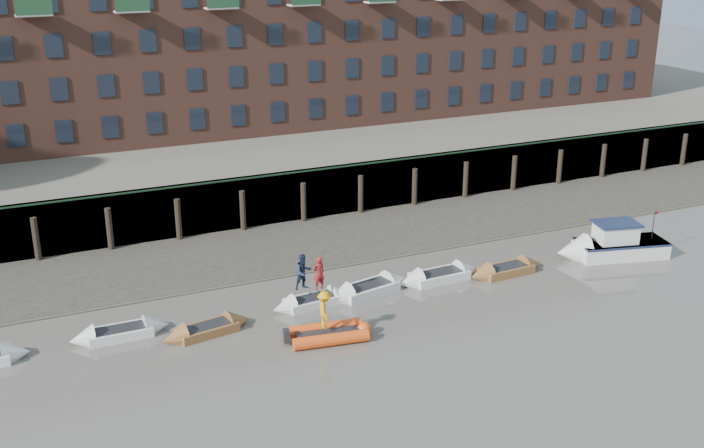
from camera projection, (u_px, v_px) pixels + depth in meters
ground at (453, 393)px, 33.14m from camera, size 220.00×220.00×0.00m
foreshore at (295, 246)px, 48.57m from camera, size 110.00×8.00×0.50m
mud_band at (317, 266)px, 45.66m from camera, size 110.00×1.60×0.10m
river_wall at (270, 199)px, 51.79m from camera, size 110.00×1.23×3.30m
bank_terrace at (213, 150)px, 63.47m from camera, size 110.00×28.00×3.20m
rowboat_1 at (120, 333)px, 37.63m from camera, size 4.47×1.30×1.30m
rowboat_2 at (207, 329)px, 37.95m from camera, size 4.48×1.97×1.26m
rowboat_3 at (313, 301)px, 40.85m from camera, size 4.44×1.68×1.26m
rowboat_4 at (368, 289)px, 42.16m from camera, size 5.09×2.39×1.42m
rowboat_5 at (439, 276)px, 43.73m from camera, size 4.90×1.60×1.41m
rowboat_6 at (506, 270)px, 44.56m from camera, size 4.66×1.57×1.34m
rib_tender at (331, 333)px, 37.46m from camera, size 3.88×2.27×0.66m
motor_launch at (604, 246)px, 46.67m from camera, size 6.71×3.55×2.64m
person_rower_a at (319, 273)px, 40.41m from camera, size 0.68×0.49×1.72m
person_rower_b at (303, 272)px, 40.42m from camera, size 0.97×0.80×1.82m
person_rib_crew at (325, 310)px, 37.00m from camera, size 0.95×1.28×1.77m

